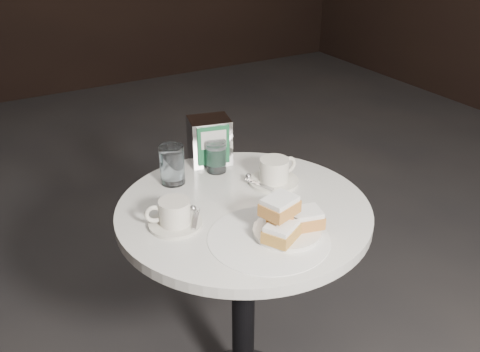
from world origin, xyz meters
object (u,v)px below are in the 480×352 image
napkin_dispenser (210,140)px  water_glass_right (216,157)px  cafe_table (243,265)px  coffee_cup_left (174,215)px  beignet_plate (287,220)px  coffee_cup_right (274,173)px  water_glass_left (172,165)px

napkin_dispenser → water_glass_right: bearing=-87.5°
cafe_table → coffee_cup_left: bearing=178.2°
cafe_table → beignet_plate: size_ratio=3.67×
water_glass_right → napkin_dispenser: napkin_dispenser is taller
beignet_plate → water_glass_right: size_ratio=2.04×
cafe_table → coffee_cup_right: coffee_cup_right is taller
beignet_plate → napkin_dispenser: size_ratio=1.39×
cafe_table → water_glass_right: water_glass_right is taller
napkin_dispenser → cafe_table: bearing=-85.9°
napkin_dispenser → coffee_cup_right: bearing=-52.6°
water_glass_left → napkin_dispenser: size_ratio=0.80×
cafe_table → napkin_dispenser: napkin_dispenser is taller
coffee_cup_left → beignet_plate: bearing=-21.0°
beignet_plate → coffee_cup_right: size_ratio=1.25×
coffee_cup_right → water_glass_left: 0.30m
water_glass_left → coffee_cup_left: bearing=-112.5°
cafe_table → water_glass_left: size_ratio=6.35×
water_glass_right → napkin_dispenser: size_ratio=0.68×
beignet_plate → coffee_cup_right: bearing=63.2°
cafe_table → napkin_dispenser: 0.40m
beignet_plate → napkin_dispenser: (0.02, 0.47, 0.03)m
beignet_plate → coffee_cup_right: beignet_plate is taller
cafe_table → water_glass_left: water_glass_left is taller
water_glass_left → napkin_dispenser: 0.18m
coffee_cup_left → napkin_dispenser: napkin_dispenser is taller
water_glass_right → napkin_dispenser: (0.01, 0.07, 0.03)m
cafe_table → water_glass_left: (-0.11, 0.22, 0.25)m
coffee_cup_right → water_glass_right: water_glass_right is taller
water_glass_left → cafe_table: bearing=-63.6°
coffee_cup_left → water_glass_left: size_ratio=1.48×
cafe_table → coffee_cup_left: coffee_cup_left is taller
beignet_plate → water_glass_left: 0.42m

